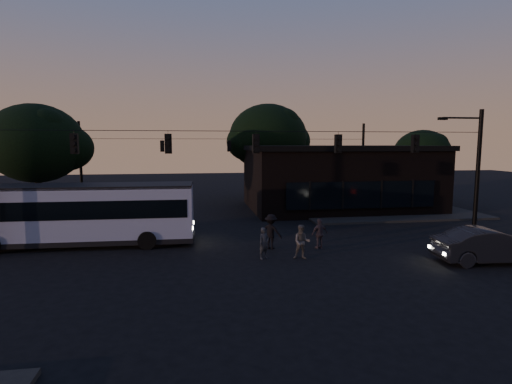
{
  "coord_description": "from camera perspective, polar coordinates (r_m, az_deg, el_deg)",
  "views": [
    {
      "loc": [
        -3.25,
        -16.78,
        5.53
      ],
      "look_at": [
        0.0,
        4.0,
        3.0
      ],
      "focal_mm": 28.0,
      "sensor_mm": 36.0,
      "label": 1
    }
  ],
  "objects": [
    {
      "name": "ground",
      "position": [
        17.96,
        2.01,
        -11.08
      ],
      "size": [
        120.0,
        120.0,
        0.0
      ],
      "primitive_type": "plane",
      "color": "black",
      "rests_on": "ground"
    },
    {
      "name": "sidewalk_far_right",
      "position": [
        34.78,
        17.26,
        -2.47
      ],
      "size": [
        14.0,
        10.0,
        0.15
      ],
      "primitive_type": "cube",
      "color": "black",
      "rests_on": "ground"
    },
    {
      "name": "sidewalk_far_left",
      "position": [
        33.06,
        -27.77,
        -3.44
      ],
      "size": [
        14.0,
        10.0,
        0.15
      ],
      "primitive_type": "cube",
      "color": "black",
      "rests_on": "ground"
    },
    {
      "name": "building",
      "position": [
        35.08,
        11.59,
        2.11
      ],
      "size": [
        15.4,
        10.41,
        5.4
      ],
      "color": "black",
      "rests_on": "ground"
    },
    {
      "name": "tree_behind",
      "position": [
        39.46,
        1.72,
        7.82
      ],
      "size": [
        7.6,
        7.6,
        9.43
      ],
      "color": "black",
      "rests_on": "ground"
    },
    {
      "name": "tree_right",
      "position": [
        40.77,
        22.63,
        5.08
      ],
      "size": [
        5.2,
        5.2,
        6.86
      ],
      "color": "black",
      "rests_on": "ground"
    },
    {
      "name": "tree_left",
      "position": [
        31.66,
        -28.91,
        6.08
      ],
      "size": [
        6.4,
        6.4,
        8.3
      ],
      "color": "black",
      "rests_on": "ground"
    },
    {
      "name": "signal_rig_near",
      "position": [
        21.06,
        0.0,
        3.91
      ],
      "size": [
        26.24,
        0.3,
        7.5
      ],
      "color": "black",
      "rests_on": "ground"
    },
    {
      "name": "signal_rig_far",
      "position": [
        36.95,
        -3.85,
        4.79
      ],
      "size": [
        26.24,
        0.3,
        7.5
      ],
      "color": "black",
      "rests_on": "ground"
    },
    {
      "name": "bus",
      "position": [
        23.69,
        -23.47,
        -2.58
      ],
      "size": [
        11.95,
        3.16,
        3.35
      ],
      "rotation": [
        0.0,
        0.0,
        -0.03
      ],
      "color": "#9398BB",
      "rests_on": "ground"
    },
    {
      "name": "car",
      "position": [
        21.72,
        30.29,
        -6.64
      ],
      "size": [
        5.06,
        2.11,
        1.63
      ],
      "primitive_type": "imported",
      "rotation": [
        0.0,
        0.0,
        1.49
      ],
      "color": "black",
      "rests_on": "ground"
    },
    {
      "name": "pedestrian_a",
      "position": [
        19.43,
        1.15,
        -7.33
      ],
      "size": [
        0.67,
        0.59,
        1.54
      ],
      "primitive_type": "imported",
      "rotation": [
        0.0,
        0.0,
        0.48
      ],
      "color": "#212329",
      "rests_on": "ground"
    },
    {
      "name": "pedestrian_b",
      "position": [
        19.53,
        6.57,
        -7.1
      ],
      "size": [
        0.93,
        0.79,
        1.67
      ],
      "primitive_type": "imported",
      "rotation": [
        0.0,
        0.0,
        -0.22
      ],
      "color": "#4A4643",
      "rests_on": "ground"
    },
    {
      "name": "pedestrian_c",
      "position": [
        21.56,
        9.06,
        -5.88
      ],
      "size": [
        1.02,
        0.63,
        1.61
      ],
      "primitive_type": "imported",
      "rotation": [
        0.0,
        0.0,
        3.41
      ],
      "color": "#332A31",
      "rests_on": "ground"
    },
    {
      "name": "pedestrian_d",
      "position": [
        21.23,
        2.17,
        -5.67
      ],
      "size": [
        1.38,
        1.24,
        1.85
      ],
      "primitive_type": "imported",
      "rotation": [
        0.0,
        0.0,
        2.55
      ],
      "color": "black",
      "rests_on": "ground"
    }
  ]
}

